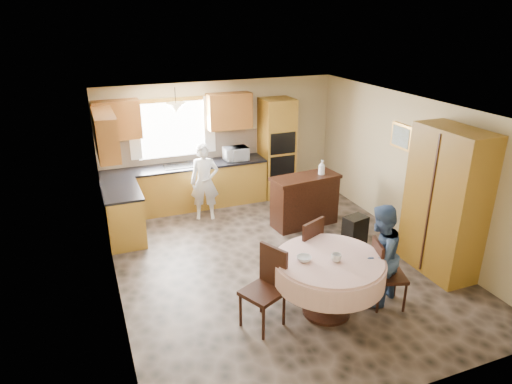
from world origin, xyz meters
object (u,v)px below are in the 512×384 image
Objects in this scene: oven_tower at (277,148)px; chair_right at (384,271)px; dining_table at (329,270)px; person_sink at (205,182)px; cupboard at (446,202)px; person_dining at (379,256)px; chair_left at (267,283)px; chair_back at (306,248)px; sideboard at (305,202)px.

chair_right is (-0.31, -4.27, -0.52)m from oven_tower.
person_sink is (-0.68, 3.54, 0.10)m from dining_table.
oven_tower is at bearing 105.73° from cupboard.
oven_tower is 1.46× the size of person_dining.
chair_left is 0.71× the size of person_sink.
cupboard is 3.06m from chair_left.
oven_tower is 2.00× the size of chair_left.
oven_tower is 3.95m from cupboard.
chair_right is (-1.38, -0.47, -0.60)m from cupboard.
cupboard reaches higher than person_sink.
chair_back is 2.90m from person_sink.
dining_table is at bearing -29.90° from person_dining.
sideboard is 2.68m from chair_right.
chair_back is (0.04, 0.73, -0.06)m from dining_table.
chair_right is 0.21m from person_dining.
cupboard is at bearing 168.15° from person_dining.
chair_right is at bearing -94.16° from oven_tower.
oven_tower is 4.31m from dining_table.
oven_tower reaches higher than chair_right.
chair_left is 1.59m from person_dining.
chair_left is 0.99× the size of chair_back.
chair_left is (-3.00, -0.25, -0.55)m from cupboard.
chair_right is (1.61, -0.22, -0.05)m from chair_left.
cupboard reaches higher than chair_left.
sideboard is 1.19× the size of chair_back.
dining_table is 0.97× the size of person_sink.
person_dining reaches higher than chair_left.
chair_left is at bearing 99.86° from chair_right.
cupboard is 1.58m from chair_right.
chair_back is at bearing 100.16° from chair_left.
oven_tower is 1.98× the size of chair_back.
chair_left is 1.09× the size of chair_right.
person_sink is (-0.72, 2.80, 0.16)m from chair_back.
cupboard reaches higher than sideboard.
person_sink is (-2.85, 3.18, -0.39)m from cupboard.
chair_left is at bearing -115.42° from oven_tower.
chair_right is at bearing -52.52° from person_sink.
sideboard is at bearing -122.07° from person_dining.
chair_back reaches higher than chair_left.
chair_right reaches higher than sideboard.
chair_back is at bearing 169.89° from cupboard.
chair_left reaches higher than chair_right.
oven_tower is 1.91m from person_sink.
chair_left reaches higher than dining_table.
sideboard is at bearing -140.78° from chair_back.
person_dining is at bearing -52.59° from person_sink.
chair_back reaches higher than chair_right.
oven_tower is 0.93× the size of cupboard.
sideboard is 2.61m from person_dining.
person_dining is at bearing -164.69° from cupboard.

